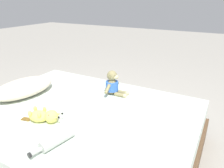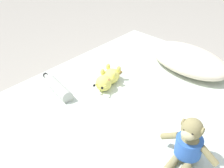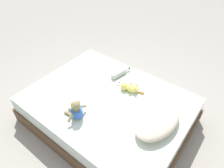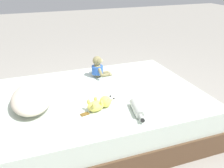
# 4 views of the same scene
# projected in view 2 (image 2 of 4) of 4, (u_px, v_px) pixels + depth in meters

# --- Properties ---
(ground_plane) EXTENTS (16.00, 16.00, 0.00)m
(ground_plane) POSITION_uv_depth(u_px,v_px,m) (126.00, 161.00, 1.84)
(ground_plane) COLOR #9E998E
(bed) EXTENTS (1.46, 1.91, 0.40)m
(bed) POSITION_uv_depth(u_px,v_px,m) (127.00, 138.00, 1.73)
(bed) COLOR brown
(bed) RESTS_ON ground_plane
(pillow) EXTENTS (0.64, 0.42, 0.14)m
(pillow) POSITION_uv_depth(u_px,v_px,m) (188.00, 60.00, 1.98)
(pillow) COLOR beige
(pillow) RESTS_ON bed
(plush_monkey) EXTENTS (0.29, 0.23, 0.24)m
(plush_monkey) POSITION_uv_depth(u_px,v_px,m) (188.00, 145.00, 1.27)
(plush_monkey) COLOR #8E8456
(plush_monkey) RESTS_ON bed
(plush_yellow_creature) EXTENTS (0.17, 0.32, 0.10)m
(plush_yellow_creature) POSITION_uv_depth(u_px,v_px,m) (108.00, 79.00, 1.82)
(plush_yellow_creature) COLOR #EAE066
(plush_yellow_creature) RESTS_ON bed
(glass_bottle) EXTENTS (0.32, 0.11, 0.07)m
(glass_bottle) POSITION_uv_depth(u_px,v_px,m) (58.00, 88.00, 1.76)
(glass_bottle) COLOR #B7BCB2
(glass_bottle) RESTS_ON bed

